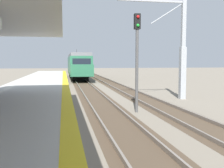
# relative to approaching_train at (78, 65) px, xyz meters

# --- Properties ---
(station_platform) EXTENTS (5.00, 80.00, 0.91)m
(station_platform) POSITION_rel_approaching_train_xyz_m (-4.40, -31.06, -1.73)
(station_platform) COLOR #B7B5AD
(station_platform) RESTS_ON ground
(track_pair_nearest_platform) EXTENTS (2.34, 120.00, 0.16)m
(track_pair_nearest_platform) POSITION_rel_approaching_train_xyz_m (-0.00, -27.06, -2.13)
(track_pair_nearest_platform) COLOR #4C3D2D
(track_pair_nearest_platform) RESTS_ON ground
(track_pair_middle) EXTENTS (2.34, 120.00, 0.16)m
(track_pair_middle) POSITION_rel_approaching_train_xyz_m (3.40, -27.06, -2.13)
(track_pair_middle) COLOR #4C3D2D
(track_pair_middle) RESTS_ON ground
(approaching_train) EXTENTS (2.93, 19.60, 4.76)m
(approaching_train) POSITION_rel_approaching_train_xyz_m (0.00, 0.00, 0.00)
(approaching_train) COLOR #286647
(approaching_train) RESTS_ON ground
(rail_signal_post) EXTENTS (0.32, 0.34, 5.20)m
(rail_signal_post) POSITION_rel_approaching_train_xyz_m (1.54, -28.99, 1.02)
(rail_signal_post) COLOR #4C4C4C
(rail_signal_post) RESTS_ON ground
(catenary_pylon_far_side) EXTENTS (5.00, 0.40, 7.50)m
(catenary_pylon_far_side) POSITION_rel_approaching_train_xyz_m (5.86, -24.65, 1.43)
(catenary_pylon_far_side) COLOR #9EA3A8
(catenary_pylon_far_side) RESTS_ON ground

